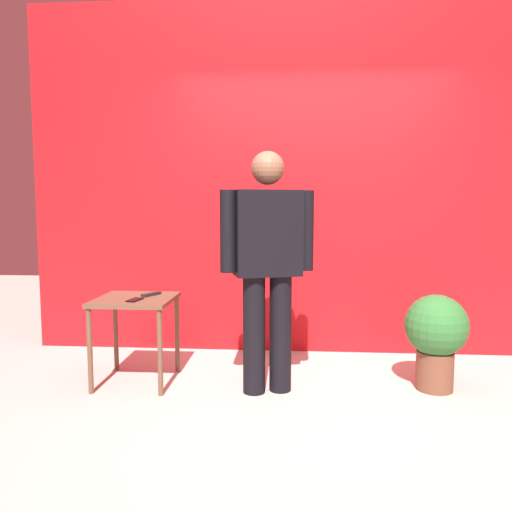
# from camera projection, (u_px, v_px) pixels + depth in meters

# --- Properties ---
(ground_plane) EXTENTS (12.00, 12.00, 0.00)m
(ground_plane) POSITION_uv_depth(u_px,v_px,m) (321.00, 417.00, 2.99)
(ground_plane) COLOR #B7B2A8
(back_wall_red) EXTENTS (5.08, 0.12, 3.10)m
(back_wall_red) POSITION_uv_depth(u_px,v_px,m) (313.00, 180.00, 4.27)
(back_wall_red) COLOR red
(back_wall_red) RESTS_ON ground_plane
(standing_person) EXTENTS (0.67, 0.34, 1.68)m
(standing_person) POSITION_uv_depth(u_px,v_px,m) (267.00, 259.00, 3.33)
(standing_person) COLOR black
(standing_person) RESTS_ON ground_plane
(side_table) EXTENTS (0.56, 0.56, 0.64)m
(side_table) POSITION_uv_depth(u_px,v_px,m) (135.00, 310.00, 3.55)
(side_table) COLOR brown
(side_table) RESTS_ON ground_plane
(cell_phone) EXTENTS (0.09, 0.15, 0.01)m
(cell_phone) POSITION_uv_depth(u_px,v_px,m) (135.00, 300.00, 3.43)
(cell_phone) COLOR black
(cell_phone) RESTS_ON side_table
(tv_remote) EXTENTS (0.12, 0.17, 0.02)m
(tv_remote) POSITION_uv_depth(u_px,v_px,m) (151.00, 294.00, 3.62)
(tv_remote) COLOR black
(tv_remote) RESTS_ON side_table
(potted_plant) EXTENTS (0.44, 0.44, 0.69)m
(potted_plant) POSITION_uv_depth(u_px,v_px,m) (436.00, 334.00, 3.41)
(potted_plant) COLOR brown
(potted_plant) RESTS_ON ground_plane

